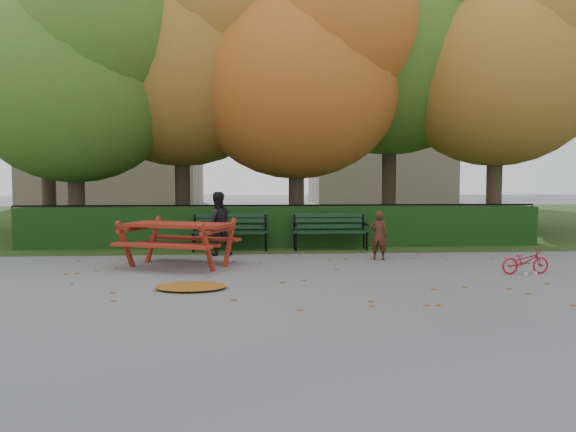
{
  "coord_description": "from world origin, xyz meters",
  "views": [
    {
      "loc": [
        -0.85,
        -9.71,
        1.76
      ],
      "look_at": [
        -0.09,
        1.15,
        1.0
      ],
      "focal_mm": 35.0,
      "sensor_mm": 36.0,
      "label": 1
    }
  ],
  "objects": [
    {
      "name": "tree_f",
      "position": [
        -7.13,
        9.24,
        5.69
      ],
      "size": [
        6.93,
        6.6,
        9.19
      ],
      "color": "black",
      "rests_on": "ground"
    },
    {
      "name": "bench_right",
      "position": [
        1.1,
        3.7,
        0.52
      ],
      "size": [
        1.8,
        0.57,
        0.88
      ],
      "color": "black",
      "rests_on": "ground"
    },
    {
      "name": "tree_e",
      "position": [
        6.52,
        5.77,
        5.08
      ],
      "size": [
        6.09,
        5.8,
        8.16
      ],
      "color": "black",
      "rests_on": "ground"
    },
    {
      "name": "tree_a",
      "position": [
        -5.19,
        5.58,
        4.52
      ],
      "size": [
        5.88,
        5.6,
        7.48
      ],
      "color": "black",
      "rests_on": "ground"
    },
    {
      "name": "adult",
      "position": [
        -1.56,
        2.9,
        0.71
      ],
      "size": [
        0.81,
        0.7,
        1.43
      ],
      "primitive_type": "imported",
      "rotation": [
        0.0,
        0.0,
        3.39
      ],
      "color": "black",
      "rests_on": "ground"
    },
    {
      "name": "tree_c",
      "position": [
        0.83,
        5.96,
        4.82
      ],
      "size": [
        6.3,
        6.0,
        8.0
      ],
      "color": "black",
      "rests_on": "ground"
    },
    {
      "name": "tree_g",
      "position": [
        8.33,
        9.76,
        5.37
      ],
      "size": [
        6.3,
        6.0,
        8.55
      ],
      "color": "black",
      "rests_on": "ground"
    },
    {
      "name": "tree_b",
      "position": [
        -2.44,
        6.75,
        5.4
      ],
      "size": [
        6.72,
        6.4,
        8.79
      ],
      "color": "black",
      "rests_on": "ground"
    },
    {
      "name": "ground",
      "position": [
        0.0,
        0.0,
        0.0
      ],
      "size": [
        90.0,
        90.0,
        0.0
      ],
      "primitive_type": "plane",
      "color": "slate",
      "rests_on": "ground"
    },
    {
      "name": "leaf_pile",
      "position": [
        -1.76,
        -0.9,
        0.04
      ],
      "size": [
        1.17,
        0.85,
        0.08
      ],
      "primitive_type": "ellipsoid",
      "rotation": [
        0.0,
        0.0,
        -0.06
      ],
      "color": "brown",
      "rests_on": "ground"
    },
    {
      "name": "child",
      "position": [
        1.9,
        1.97,
        0.52
      ],
      "size": [
        0.45,
        0.37,
        1.04
      ],
      "primitive_type": "imported",
      "rotation": [
        0.0,
        0.0,
        2.76
      ],
      "color": "#411D14",
      "rests_on": "ground"
    },
    {
      "name": "building_right",
      "position": [
        8.0,
        28.0,
        6.0
      ],
      "size": [
        9.0,
        6.0,
        12.0
      ],
      "primitive_type": "cube",
      "color": "#C4B098",
      "rests_on": "ground"
    },
    {
      "name": "leaf_scatter",
      "position": [
        0.0,
        0.3,
        0.01
      ],
      "size": [
        9.0,
        5.7,
        0.01
      ],
      "primitive_type": null,
      "color": "brown",
      "rests_on": "ground"
    },
    {
      "name": "grass_strip",
      "position": [
        0.0,
        14.0,
        0.01
      ],
      "size": [
        90.0,
        90.0,
        0.0
      ],
      "primitive_type": "plane",
      "color": "#1C3214",
      "rests_on": "ground"
    },
    {
      "name": "hedge",
      "position": [
        0.0,
        4.5,
        0.5
      ],
      "size": [
        13.0,
        0.9,
        1.0
      ],
      "primitive_type": "cube",
      "color": "black",
      "rests_on": "ground"
    },
    {
      "name": "building_left",
      "position": [
        -9.0,
        26.0,
        7.5
      ],
      "size": [
        10.0,
        7.0,
        15.0
      ],
      "primitive_type": "cube",
      "color": "#C4B098",
      "rests_on": "ground"
    },
    {
      "name": "tree_d",
      "position": [
        3.88,
        7.23,
        5.98
      ],
      "size": [
        7.14,
        6.8,
        9.58
      ],
      "color": "black",
      "rests_on": "ground"
    },
    {
      "name": "iron_fence",
      "position": [
        0.0,
        5.3,
        0.54
      ],
      "size": [
        14.0,
        0.04,
        1.02
      ],
      "color": "black",
      "rests_on": "ground"
    },
    {
      "name": "picnic_table",
      "position": [
        -2.24,
        1.35,
        0.67
      ],
      "size": [
        2.46,
        2.25,
        0.98
      ],
      "rotation": [
        0.0,
        0.0,
        -0.38
      ],
      "color": "maroon",
      "rests_on": "ground"
    },
    {
      "name": "bench_left",
      "position": [
        -1.3,
        3.7,
        0.52
      ],
      "size": [
        1.8,
        0.57,
        0.88
      ],
      "color": "black",
      "rests_on": "ground"
    },
    {
      "name": "bicycle",
      "position": [
        4.15,
        0.05,
        0.24
      ],
      "size": [
        0.93,
        0.39,
        0.47
      ],
      "primitive_type": "imported",
      "rotation": [
        0.0,
        0.0,
        1.66
      ],
      "color": "#B2101E",
      "rests_on": "ground"
    }
  ]
}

